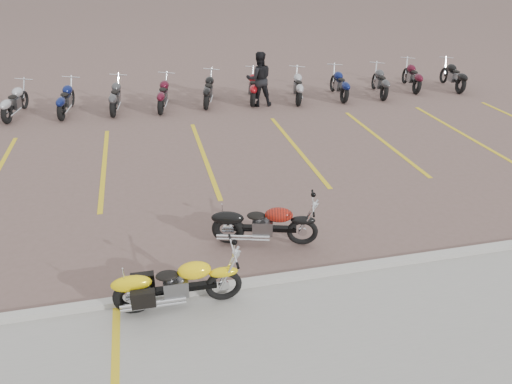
{
  "coord_description": "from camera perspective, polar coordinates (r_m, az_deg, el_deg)",
  "views": [
    {
      "loc": [
        -1.56,
        -8.86,
        5.4
      ],
      "look_at": [
        0.56,
        0.07,
        0.75
      ],
      "focal_mm": 35.0,
      "sensor_mm": 36.0,
      "label": 1
    }
  ],
  "objects": [
    {
      "name": "yellow_cruiser",
      "position": [
        8.27,
        -9.23,
        -10.49
      ],
      "size": [
        2.09,
        0.31,
        0.86
      ],
      "rotation": [
        0.08,
        0.0,
        -0.02
      ],
      "color": "black",
      "rests_on": "ground"
    },
    {
      "name": "ground",
      "position": [
        10.49,
        -2.89,
        -4.15
      ],
      "size": [
        100.0,
        100.0,
        0.0
      ],
      "primitive_type": "plane",
      "color": "brown",
      "rests_on": "ground"
    },
    {
      "name": "flame_cruiser",
      "position": [
        9.75,
        0.72,
        -3.79
      ],
      "size": [
        2.03,
        0.73,
        0.86
      ],
      "rotation": [
        0.12,
        0.0,
        -0.29
      ],
      "color": "black",
      "rests_on": "ground"
    },
    {
      "name": "bg_bike_row",
      "position": [
        18.49,
        -5.49,
        11.53
      ],
      "size": [
        20.75,
        2.08,
        1.1
      ],
      "color": "black",
      "rests_on": "ground"
    },
    {
      "name": "curb",
      "position": [
        8.83,
        -0.44,
        -10.34
      ],
      "size": [
        60.0,
        0.18,
        0.12
      ],
      "primitive_type": "cube",
      "color": "#ADAAA3",
      "rests_on": "ground"
    },
    {
      "name": "parking_stripes",
      "position": [
        14.03,
        -5.95,
        4.09
      ],
      "size": [
        38.0,
        5.5,
        0.01
      ],
      "primitive_type": null,
      "color": "gold",
      "rests_on": "ground"
    },
    {
      "name": "person_b",
      "position": [
        18.24,
        0.36,
        12.79
      ],
      "size": [
        0.99,
        0.8,
        1.93
      ],
      "primitive_type": "imported",
      "rotation": [
        0.0,
        0.0,
        3.06
      ],
      "color": "black",
      "rests_on": "ground"
    }
  ]
}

